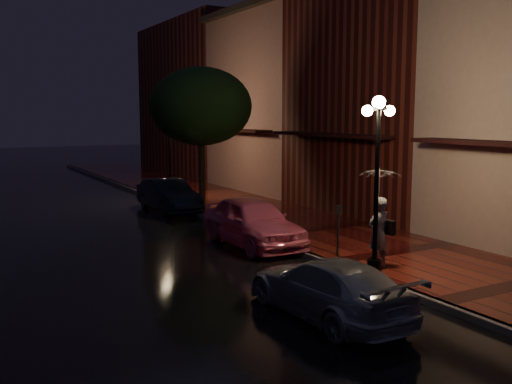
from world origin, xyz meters
TOP-DOWN VIEW (x-y plane):
  - ground at (0.00, 0.00)m, footprint 120.00×120.00m
  - sidewalk at (2.25, 0.00)m, footprint 4.50×60.00m
  - curb at (0.00, 0.00)m, footprint 0.25×60.00m
  - storefront_mid at (7.00, 2.00)m, footprint 5.00×8.00m
  - storefront_far at (7.00, 10.00)m, footprint 5.00×8.00m
  - storefront_extra at (7.00, 20.00)m, footprint 5.00×12.00m
  - streetlamp_near at (0.35, -5.00)m, footprint 0.96×0.36m
  - streetlamp_far at (0.35, 9.00)m, footprint 0.96×0.36m
  - street_tree at (0.61, 5.99)m, footprint 4.16×4.16m
  - pink_car at (-0.60, -0.52)m, footprint 1.90×4.47m
  - navy_car at (-0.60, 6.75)m, footprint 1.50×4.11m
  - silver_car at (-2.34, -6.70)m, footprint 1.73×4.10m
  - woman_with_umbrella at (0.60, -4.84)m, footprint 1.06×1.08m
  - parking_meter at (0.46, -3.37)m, footprint 0.16×0.14m

SIDE VIEW (x-z plane):
  - ground at x=0.00m, z-range 0.00..0.00m
  - sidewalk at x=2.25m, z-range 0.00..0.15m
  - curb at x=0.00m, z-range 0.00..0.15m
  - silver_car at x=-2.34m, z-range 0.00..1.18m
  - navy_car at x=-0.60m, z-range 0.00..1.35m
  - pink_car at x=-0.60m, z-range 0.00..1.51m
  - parking_meter at x=0.46m, z-range 0.30..1.72m
  - woman_with_umbrella at x=0.60m, z-range 0.56..3.11m
  - streetlamp_near at x=0.35m, z-range 0.45..4.76m
  - streetlamp_far at x=0.35m, z-range 0.45..4.76m
  - street_tree at x=0.61m, z-range 1.34..7.14m
  - storefront_far at x=7.00m, z-range 0.00..9.00m
  - storefront_extra at x=7.00m, z-range 0.00..10.00m
  - storefront_mid at x=7.00m, z-range 0.00..11.00m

